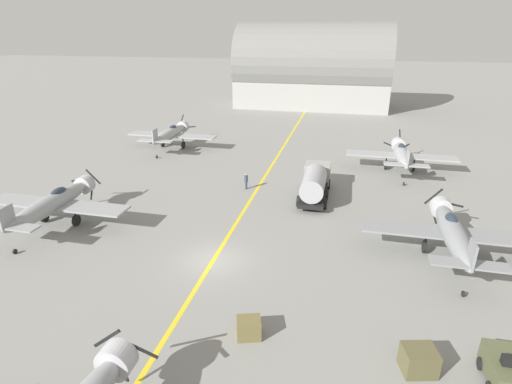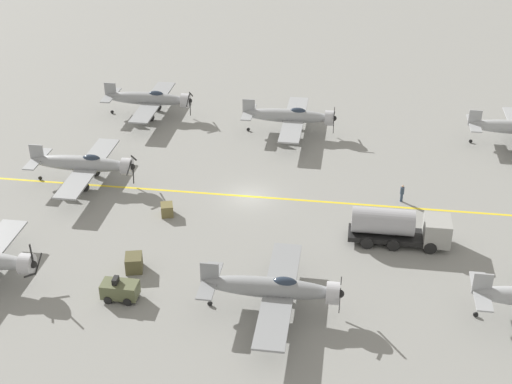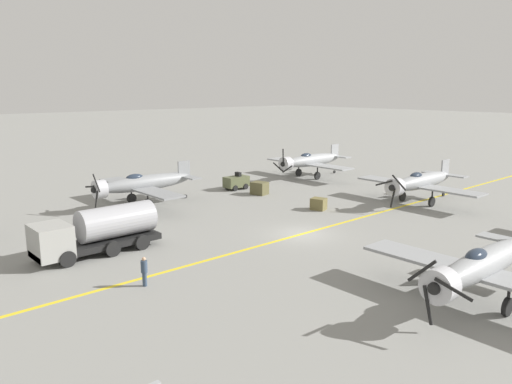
% 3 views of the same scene
% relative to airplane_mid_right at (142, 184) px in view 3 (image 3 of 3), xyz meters
% --- Properties ---
extents(ground_plane, '(400.00, 400.00, 0.00)m').
position_rel_airplane_mid_right_xyz_m(ground_plane, '(-15.88, -4.14, -2.01)').
color(ground_plane, gray).
extents(taxiway_stripe, '(0.30, 160.00, 0.01)m').
position_rel_airplane_mid_right_xyz_m(taxiway_stripe, '(-15.88, -4.14, -2.01)').
color(taxiway_stripe, yellow).
rests_on(taxiway_stripe, ground).
extents(airplane_mid_right, '(12.00, 9.98, 3.65)m').
position_rel_airplane_mid_right_xyz_m(airplane_mid_right, '(0.00, 0.00, 0.00)').
color(airplane_mid_right, gray).
rests_on(airplane_mid_right, ground).
extents(airplane_mid_left, '(12.00, 9.98, 3.65)m').
position_rel_airplane_mid_right_xyz_m(airplane_mid_left, '(-29.94, -1.91, 0.00)').
color(airplane_mid_left, '#929497').
rests_on(airplane_mid_left, ground).
extents(airplane_near_right, '(12.00, 9.98, 3.80)m').
position_rel_airplane_mid_right_xyz_m(airplane_near_right, '(-0.25, -22.10, 0.00)').
color(airplane_near_right, '#95989A').
rests_on(airplane_near_right, ground).
extents(airplane_near_center, '(12.00, 9.98, 3.65)m').
position_rel_airplane_mid_right_xyz_m(airplane_near_center, '(-16.17, -19.57, 0.00)').
color(airplane_near_center, gray).
rests_on(airplane_near_center, ground).
extents(fuel_tanker, '(2.68, 8.00, 2.98)m').
position_rel_airplane_mid_right_xyz_m(fuel_tanker, '(-10.14, 8.88, -0.50)').
color(fuel_tanker, black).
rests_on(fuel_tanker, ground).
extents(tow_tractor, '(1.57, 2.60, 1.79)m').
position_rel_airplane_mid_right_xyz_m(tow_tractor, '(0.13, -11.07, -1.22)').
color(tow_tractor, '#515638').
rests_on(tow_tractor, ground).
extents(ground_crew_walking, '(0.36, 0.36, 1.64)m').
position_rel_airplane_mid_right_xyz_m(ground_crew_walking, '(-16.98, 9.34, -1.12)').
color(ground_crew_walking, '#334256').
rests_on(ground_crew_walking, ground).
extents(supply_crate_by_tanker, '(1.49, 1.35, 1.03)m').
position_rel_airplane_mid_right_xyz_m(supply_crate_by_tanker, '(-11.69, -10.70, -1.50)').
color(supply_crate_by_tanker, brown).
rests_on(supply_crate_by_tanker, ground).
extents(supply_crate_mid_lane, '(1.76, 1.58, 1.25)m').
position_rel_airplane_mid_right_xyz_m(supply_crate_mid_lane, '(-3.45, -11.14, -1.39)').
color(supply_crate_mid_lane, brown).
rests_on(supply_crate_mid_lane, ground).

